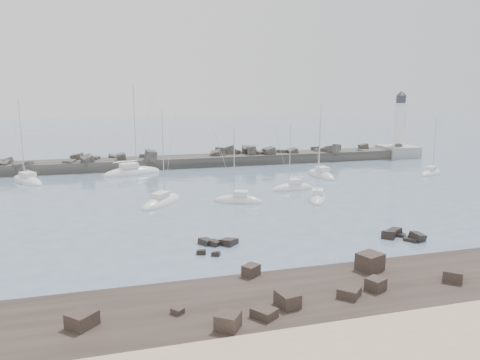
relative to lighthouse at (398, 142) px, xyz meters
name	(u,v)px	position (x,y,z in m)	size (l,w,h in m)	color
ground	(231,220)	(-47.00, -38.00, -3.09)	(400.00, 400.00, 0.00)	slate
rock_shelf	(319,306)	(-46.68, -60.02, -3.07)	(140.00, 12.31, 2.03)	black
rock_cluster_near	(220,245)	(-50.18, -46.01, -3.05)	(4.45, 4.63, 1.28)	black
rock_cluster_far	(402,237)	(-32.63, -48.88, -2.99)	(3.90, 3.64, 1.56)	black
breakwater	(138,166)	(-54.70, -0.02, -2.76)	(115.00, 7.41, 5.14)	#32302C
lighthouse	(398,142)	(0.00, 0.00, 0.00)	(7.00, 7.00, 14.60)	gray
sailboat_1	(27,181)	(-72.17, -8.73, -2.95)	(6.85, 8.93, 13.87)	silver
sailboat_3	(162,203)	(-53.55, -28.44, -2.96)	(7.01, 7.81, 12.72)	silver
sailboat_4	(132,173)	(-56.06, -6.01, -2.94)	(10.65, 6.15, 16.07)	silver
sailboat_5	(238,201)	(-44.01, -30.34, -2.95)	(6.66, 4.46, 10.36)	silver
sailboat_6	(317,199)	(-33.59, -31.75, -2.96)	(5.13, 7.28, 11.23)	silver
sailboat_7	(293,189)	(-34.38, -25.05, -2.95)	(6.64, 2.52, 10.52)	silver
sailboat_8	(321,176)	(-25.98, -16.82, -2.95)	(3.11, 8.17, 12.79)	silver
sailboat_10	(431,173)	(-6.94, -19.98, -2.96)	(6.76, 5.14, 10.62)	silver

